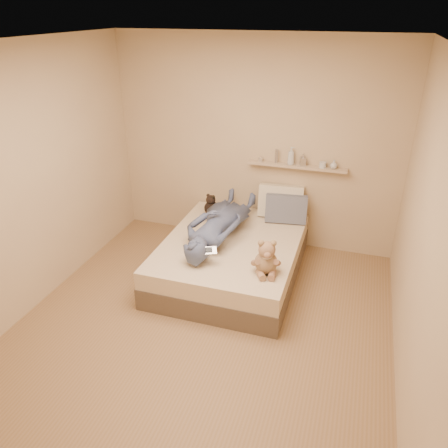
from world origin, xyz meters
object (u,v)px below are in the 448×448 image
(game_console, at_px, (207,251))
(pillow_cream, at_px, (281,201))
(wall_shelf, at_px, (297,166))
(dark_plush, at_px, (211,206))
(teddy_bear, at_px, (266,260))
(person, at_px, (219,222))
(bed, at_px, (231,258))
(pillow_grey, at_px, (286,209))

(game_console, distance_m, pillow_cream, 1.48)
(game_console, bearing_deg, wall_shelf, 66.71)
(dark_plush, xyz_separation_m, wall_shelf, (1.00, 0.32, 0.53))
(teddy_bear, relative_size, person, 0.25)
(dark_plush, xyz_separation_m, pillow_cream, (0.84, 0.24, 0.08))
(bed, height_order, person, person)
(bed, relative_size, game_console, 9.02)
(person, bearing_deg, pillow_grey, -132.71)
(game_console, xyz_separation_m, teddy_bear, (0.61, 0.04, -0.02))
(pillow_cream, bearing_deg, person, -126.44)
(bed, bearing_deg, person, 159.67)
(teddy_bear, height_order, pillow_cream, pillow_cream)
(teddy_bear, height_order, person, teddy_bear)
(dark_plush, bearing_deg, pillow_grey, 5.98)
(wall_shelf, bearing_deg, pillow_grey, -105.85)
(bed, bearing_deg, pillow_grey, 54.74)
(game_console, bearing_deg, teddy_bear, 4.02)
(pillow_cream, distance_m, pillow_grey, 0.17)
(teddy_bear, xyz_separation_m, wall_shelf, (0.03, 1.44, 0.49))
(wall_shelf, bearing_deg, teddy_bear, -91.25)
(bed, relative_size, dark_plush, 6.78)
(pillow_grey, bearing_deg, person, -136.57)
(teddy_bear, relative_size, dark_plush, 1.35)
(bed, height_order, game_console, game_console)
(game_console, bearing_deg, dark_plush, 107.37)
(pillow_cream, bearing_deg, dark_plush, -164.21)
(person, bearing_deg, teddy_bear, 143.29)
(person, bearing_deg, game_console, 101.60)
(game_console, relative_size, teddy_bear, 0.56)
(pillow_grey, distance_m, person, 0.91)
(teddy_bear, distance_m, wall_shelf, 1.52)
(wall_shelf, bearing_deg, pillow_cream, -153.39)
(teddy_bear, xyz_separation_m, pillow_cream, (-0.13, 1.36, 0.04))
(teddy_bear, bearing_deg, bed, 134.48)
(game_console, bearing_deg, pillow_cream, 71.12)
(game_console, xyz_separation_m, dark_plush, (-0.36, 1.16, -0.05))
(teddy_bear, xyz_separation_m, person, (-0.69, 0.59, 0.03))
(game_console, bearing_deg, bed, 81.35)
(dark_plush, bearing_deg, person, -62.26)
(bed, distance_m, person, 0.45)
(pillow_grey, distance_m, wall_shelf, 0.53)
(dark_plush, distance_m, person, 0.60)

